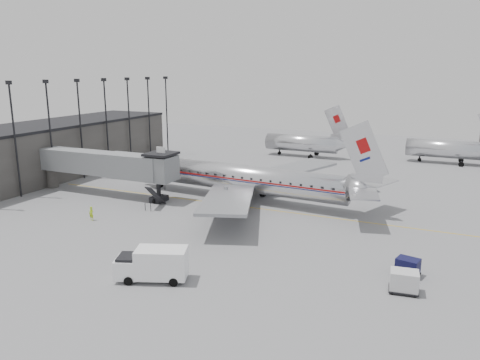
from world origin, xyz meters
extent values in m
plane|color=slate|center=(0.00, 0.00, 0.00)|extent=(160.00, 160.00, 0.00)
cube|color=#3A3835|center=(-34.00, 10.00, 4.00)|extent=(12.00, 46.00, 8.00)
cube|color=gold|center=(3.00, 6.00, 0.01)|extent=(60.00, 0.15, 0.01)
cube|color=slate|center=(-22.00, 3.60, 4.30)|extent=(12.00, 2.80, 3.00)
cube|color=slate|center=(-13.00, 3.60, 4.30)|extent=(8.00, 3.00, 3.10)
cube|color=slate|center=(-9.00, 4.00, 4.30)|extent=(3.20, 3.60, 3.20)
cube|color=black|center=(-9.00, 4.00, 6.20)|extent=(3.40, 3.80, 0.30)
cube|color=white|center=(-9.00, 4.00, 6.70)|extent=(1.20, 0.15, 0.80)
cylinder|color=black|center=(-9.30, 3.60, 1.40)|extent=(0.56, 0.56, 2.80)
cube|color=black|center=(-9.30, 3.60, 0.35)|extent=(1.60, 2.20, 0.70)
cylinder|color=black|center=(-9.30, 2.60, 0.30)|extent=(0.30, 0.60, 0.60)
cylinder|color=black|center=(-9.30, 4.60, 0.30)|extent=(0.30, 0.60, 0.60)
cylinder|color=#3A3835|center=(-27.50, 3.60, 1.40)|extent=(1.60, 1.60, 2.80)
cube|color=black|center=(-8.20, 1.30, 1.50)|extent=(0.90, 3.20, 2.90)
cylinder|color=black|center=(-27.50, -2.00, 7.50)|extent=(0.24, 0.24, 15.00)
cube|color=black|center=(-27.50, -2.00, 15.00)|extent=(0.90, 0.25, 0.50)
cylinder|color=black|center=(-27.50, 4.00, 7.50)|extent=(0.24, 0.24, 15.00)
cube|color=black|center=(-27.50, 4.00, 15.00)|extent=(0.90, 0.25, 0.50)
cylinder|color=black|center=(-27.50, 10.00, 7.50)|extent=(0.24, 0.24, 15.00)
cube|color=black|center=(-27.50, 10.00, 15.00)|extent=(0.90, 0.25, 0.50)
cylinder|color=black|center=(-27.50, 16.00, 7.50)|extent=(0.24, 0.24, 15.00)
cube|color=black|center=(-27.50, 16.00, 15.00)|extent=(0.90, 0.25, 0.50)
cylinder|color=black|center=(-27.50, 22.00, 7.50)|extent=(0.24, 0.24, 15.00)
cube|color=black|center=(-27.50, 22.00, 15.00)|extent=(0.90, 0.25, 0.50)
cylinder|color=black|center=(-27.50, 28.00, 7.50)|extent=(0.24, 0.24, 15.00)
cube|color=black|center=(-27.50, 28.00, 15.00)|extent=(0.90, 0.25, 0.50)
cylinder|color=black|center=(-27.50, 34.00, 7.50)|extent=(0.24, 0.24, 15.00)
cube|color=black|center=(-27.50, 34.00, 15.00)|extent=(0.90, 0.25, 0.50)
cylinder|color=silver|center=(-2.00, 42.00, 2.60)|extent=(14.00, 3.20, 3.20)
cube|color=silver|center=(4.80, 42.00, 7.00)|extent=(5.17, 0.26, 6.52)
cylinder|color=black|center=(-6.50, 42.00, 0.50)|extent=(0.24, 0.24, 1.00)
cylinder|color=silver|center=(24.00, 46.00, 2.60)|extent=(14.00, 3.20, 3.20)
cylinder|color=black|center=(19.50, 46.00, 0.50)|extent=(0.24, 0.24, 1.00)
cylinder|color=silver|center=(0.00, 9.00, 2.83)|extent=(28.52, 5.59, 3.50)
cone|color=silver|center=(-15.55, 10.16, 2.83)|extent=(3.09, 3.70, 3.50)
cone|color=silver|center=(15.83, 7.82, 3.21)|extent=(4.02, 3.59, 3.32)
cube|color=#9A0B0C|center=(0.00, 9.00, 3.07)|extent=(28.53, 5.64, 0.17)
cube|color=#0A1258|center=(0.00, 9.00, 2.85)|extent=(28.53, 5.64, 0.09)
cube|color=silver|center=(15.55, 7.84, 7.56)|extent=(5.80, 0.71, 7.26)
cube|color=gray|center=(3.46, 17.27, 2.55)|extent=(11.73, 15.77, 1.12)
cube|color=gray|center=(2.19, 0.31, 2.55)|extent=(9.99, 15.98, 1.12)
cylinder|color=gray|center=(0.84, 13.86, 1.37)|extent=(3.35, 2.22, 1.98)
cylinder|color=gray|center=(0.11, 4.07, 1.37)|extent=(3.35, 2.22, 1.98)
cylinder|color=black|center=(-13.19, 9.98, 0.61)|extent=(0.19, 0.19, 1.23)
cylinder|color=black|center=(2.07, 11.31, 0.66)|extent=(0.25, 0.25, 1.32)
cylinder|color=black|center=(2.07, 11.31, 0.43)|extent=(0.97, 0.40, 0.94)
cylinder|color=black|center=(1.70, 6.41, 0.66)|extent=(0.25, 0.25, 1.32)
cylinder|color=black|center=(1.70, 6.41, 0.43)|extent=(0.97, 0.40, 0.94)
cube|color=white|center=(3.98, -15.76, 1.52)|extent=(4.59, 3.56, 2.36)
cube|color=white|center=(1.36, -16.77, 1.07)|extent=(2.45, 2.65, 1.58)
cube|color=black|center=(1.36, -16.77, 1.75)|extent=(1.95, 2.27, 0.68)
cylinder|color=black|center=(2.04, -17.60, 0.36)|extent=(0.77, 0.52, 0.72)
cylinder|color=black|center=(1.30, -15.71, 0.36)|extent=(0.77, 0.52, 0.72)
cylinder|color=black|center=(5.40, -16.29, 0.36)|extent=(0.77, 0.52, 0.72)
cylinder|color=black|center=(4.66, -14.40, 0.36)|extent=(0.77, 0.52, 0.72)
cube|color=black|center=(22.00, -6.57, 0.84)|extent=(2.03, 1.70, 1.24)
cube|color=black|center=(22.00, -6.57, 0.18)|extent=(2.14, 1.81, 0.11)
cylinder|color=black|center=(21.19, -6.92, 0.13)|extent=(0.28, 0.17, 0.27)
cylinder|color=black|center=(22.56, -7.25, 0.13)|extent=(0.28, 0.17, 0.27)
cylinder|color=black|center=(21.44, -5.89, 0.13)|extent=(0.28, 0.17, 0.27)
cylinder|color=black|center=(22.81, -6.22, 0.13)|extent=(0.28, 0.17, 0.27)
cube|color=silver|center=(22.01, -9.89, 0.99)|extent=(2.24, 1.79, 1.45)
cube|color=black|center=(22.01, -9.89, 0.21)|extent=(2.36, 1.90, 0.12)
cylinder|color=black|center=(21.26, -10.61, 0.16)|extent=(0.32, 0.16, 0.31)
cylinder|color=black|center=(22.91, -10.42, 0.16)|extent=(0.32, 0.16, 0.31)
cylinder|color=black|center=(21.12, -9.37, 0.16)|extent=(0.32, 0.16, 0.31)
cylinder|color=black|center=(22.77, -9.18, 0.16)|extent=(0.32, 0.16, 0.31)
imported|color=#AEDB19|center=(-11.92, -6.00, 0.79)|extent=(0.59, 0.40, 1.59)
camera|label=1|loc=(24.10, -45.06, 16.71)|focal=35.00mm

